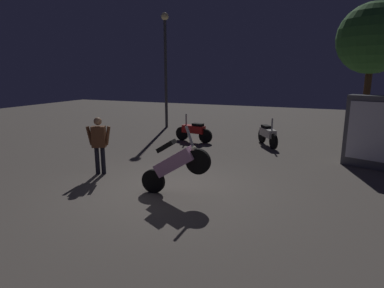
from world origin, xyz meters
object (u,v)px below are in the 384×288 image
motorcycle_white_parked_left (268,134)px  kiosk_billboard (375,132)px  person_rider_beside (99,141)px  motorcycle_red_parked_right (194,131)px  motorcycle_pink_foreground (175,164)px  streetlamp_near (165,57)px

motorcycle_white_parked_left → kiosk_billboard: (3.33, -1.71, 0.61)m
person_rider_beside → kiosk_billboard: (6.99, 3.58, 0.12)m
motorcycle_red_parked_right → person_rider_beside: 4.98m
motorcycle_pink_foreground → streetlamp_near: bearing=116.3°
motorcycle_white_parked_left → streetlamp_near: streetlamp_near is taller
motorcycle_red_parked_right → streetlamp_near: 4.85m
motorcycle_white_parked_left → streetlamp_near: bearing=-145.5°
person_rider_beside → kiosk_billboard: kiosk_billboard is taller
person_rider_beside → streetlamp_near: bearing=168.0°
kiosk_billboard → motorcycle_red_parked_right: bearing=7.4°
motorcycle_pink_foreground → kiosk_billboard: size_ratio=0.79×
motorcycle_pink_foreground → person_rider_beside: size_ratio=1.06×
motorcycle_pink_foreground → motorcycle_white_parked_left: size_ratio=1.14×
motorcycle_red_parked_right → motorcycle_white_parked_left: bearing=-163.7°
motorcycle_pink_foreground → streetlamp_near: 9.80m
person_rider_beside → streetlamp_near: (-1.84, 7.64, 2.54)m
motorcycle_pink_foreground → motorcycle_red_parked_right: bearing=106.3°
motorcycle_pink_foreground → motorcycle_white_parked_left: 6.06m
streetlamp_near → kiosk_billboard: streetlamp_near is taller
motorcycle_red_parked_right → streetlamp_near: size_ratio=0.30×
motorcycle_pink_foreground → motorcycle_white_parked_left: motorcycle_pink_foreground is taller
person_rider_beside → streetlamp_near: size_ratio=0.28×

